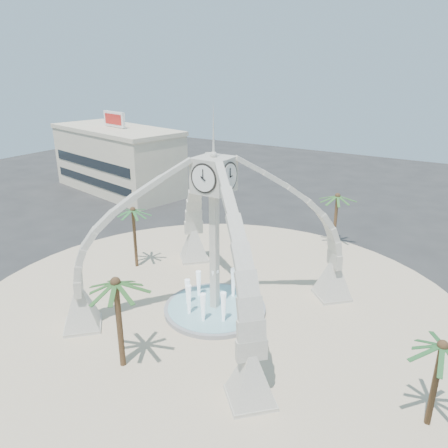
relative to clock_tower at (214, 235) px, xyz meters
The scene contains 9 objects.
ground 6.49m from the clock_tower, 90.00° to the left, with size 140.00×140.00×0.00m, color #282828.
plaza 6.46m from the clock_tower, 90.00° to the left, with size 40.00×40.00×0.06m, color #C8B395.
clock_tower is the anchor object (origin of this frame).
fountain 6.20m from the clock_tower, 90.00° to the left, with size 8.00×8.00×3.62m.
building_nw 38.87m from the clock_tower, 145.49° to the left, with size 23.75×13.73×11.90m.
palm_east 16.53m from the clock_tower, 12.44° to the right, with size 3.93×3.93×5.71m.
palm_west 11.25m from the clock_tower, 165.38° to the left, with size 3.30×3.30×6.39m.
palm_north 18.02m from the clock_tower, 78.42° to the left, with size 4.61×4.61×6.33m.
palm_south 8.83m from the clock_tower, 99.29° to the right, with size 4.98×4.98×6.80m.
Camera 1 is at (16.54, -25.10, 18.34)m, focal length 35.00 mm.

